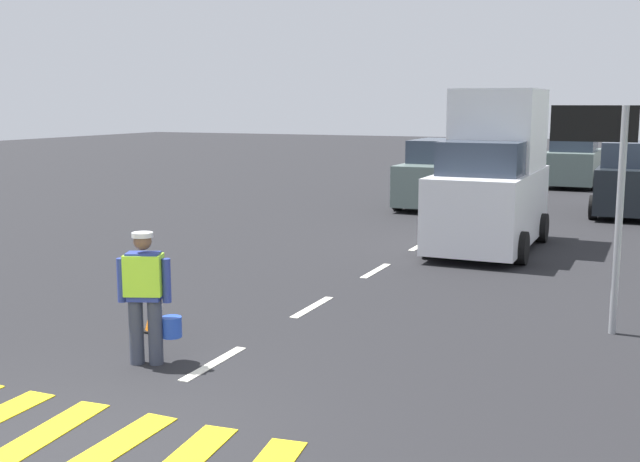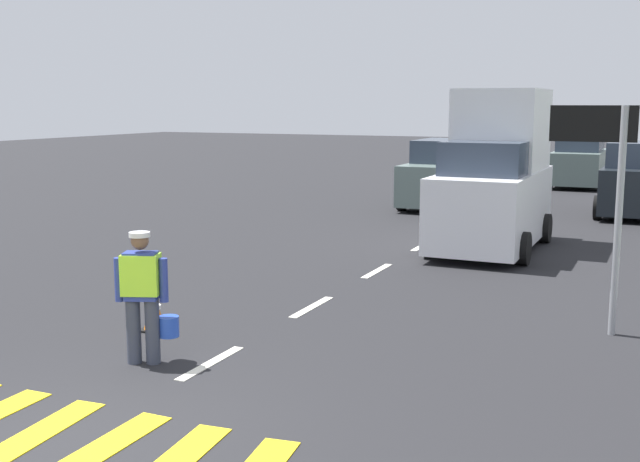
{
  "view_description": "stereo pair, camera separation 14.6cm",
  "coord_description": "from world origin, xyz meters",
  "px_view_note": "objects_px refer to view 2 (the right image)",
  "views": [
    {
      "loc": [
        5.02,
        -5.4,
        3.23
      ],
      "look_at": [
        -0.23,
        6.53,
        1.1
      ],
      "focal_mm": 44.05,
      "sensor_mm": 36.0,
      "label": 1
    },
    {
      "loc": [
        5.15,
        -5.34,
        3.23
      ],
      "look_at": [
        -0.23,
        6.53,
        1.1
      ],
      "focal_mm": 44.05,
      "sensor_mm": 36.0,
      "label": 2
    }
  ],
  "objects_px": {
    "lane_direction_sign": "(603,164)",
    "car_oncoming_second": "(444,176)",
    "traffic_cone_near": "(154,310)",
    "delivery_truck": "(495,177)",
    "car_parked_far": "(634,182)",
    "road_worker": "(144,291)",
    "car_oncoming_third": "(522,150)",
    "car_outgoing_far": "(580,162)"
  },
  "relations": [
    {
      "from": "road_worker",
      "to": "lane_direction_sign",
      "type": "relative_size",
      "value": 0.52
    },
    {
      "from": "lane_direction_sign",
      "to": "car_parked_far",
      "type": "distance_m",
      "value": 12.83
    },
    {
      "from": "lane_direction_sign",
      "to": "car_oncoming_third",
      "type": "xyz_separation_m",
      "value": [
        -6.04,
        27.92,
        -1.48
      ]
    },
    {
      "from": "car_parked_far",
      "to": "car_oncoming_second",
      "type": "relative_size",
      "value": 0.88
    },
    {
      "from": "car_outgoing_far",
      "to": "traffic_cone_near",
      "type": "bearing_deg",
      "value": -97.97
    },
    {
      "from": "car_outgoing_far",
      "to": "road_worker",
      "type": "bearing_deg",
      "value": -95.82
    },
    {
      "from": "car_outgoing_far",
      "to": "car_oncoming_second",
      "type": "distance_m",
      "value": 8.77
    },
    {
      "from": "lane_direction_sign",
      "to": "traffic_cone_near",
      "type": "distance_m",
      "value": 6.63
    },
    {
      "from": "traffic_cone_near",
      "to": "lane_direction_sign",
      "type": "bearing_deg",
      "value": 23.64
    },
    {
      "from": "delivery_truck",
      "to": "car_outgoing_far",
      "type": "xyz_separation_m",
      "value": [
        0.22,
        14.66,
        -0.64
      ]
    },
    {
      "from": "road_worker",
      "to": "traffic_cone_near",
      "type": "distance_m",
      "value": 1.56
    },
    {
      "from": "car_oncoming_second",
      "to": "car_parked_far",
      "type": "bearing_deg",
      "value": 2.79
    },
    {
      "from": "car_oncoming_third",
      "to": "car_parked_far",
      "type": "bearing_deg",
      "value": -68.82
    },
    {
      "from": "car_outgoing_far",
      "to": "car_oncoming_second",
      "type": "xyz_separation_m",
      "value": [
        -3.19,
        -8.17,
        0.01
      ]
    },
    {
      "from": "delivery_truck",
      "to": "car_oncoming_third",
      "type": "height_order",
      "value": "delivery_truck"
    },
    {
      "from": "lane_direction_sign",
      "to": "traffic_cone_near",
      "type": "relative_size",
      "value": 5.25
    },
    {
      "from": "lane_direction_sign",
      "to": "car_parked_far",
      "type": "bearing_deg",
      "value": 90.73
    },
    {
      "from": "lane_direction_sign",
      "to": "delivery_truck",
      "type": "relative_size",
      "value": 0.7
    },
    {
      "from": "road_worker",
      "to": "car_outgoing_far",
      "type": "relative_size",
      "value": 0.39
    },
    {
      "from": "delivery_truck",
      "to": "car_parked_far",
      "type": "height_order",
      "value": "delivery_truck"
    },
    {
      "from": "road_worker",
      "to": "car_oncoming_third",
      "type": "xyz_separation_m",
      "value": [
        -1.04,
        31.66,
        -0.01
      ]
    },
    {
      "from": "car_oncoming_third",
      "to": "car_oncoming_second",
      "type": "bearing_deg",
      "value": -88.72
    },
    {
      "from": "traffic_cone_near",
      "to": "car_oncoming_second",
      "type": "xyz_separation_m",
      "value": [
        0.06,
        15.0,
        0.68
      ]
    },
    {
      "from": "car_oncoming_second",
      "to": "traffic_cone_near",
      "type": "bearing_deg",
      "value": -90.23
    },
    {
      "from": "traffic_cone_near",
      "to": "car_oncoming_third",
      "type": "distance_m",
      "value": 30.45
    },
    {
      "from": "car_parked_far",
      "to": "car_outgoing_far",
      "type": "height_order",
      "value": "car_parked_far"
    },
    {
      "from": "delivery_truck",
      "to": "lane_direction_sign",
      "type": "bearing_deg",
      "value": -65.45
    },
    {
      "from": "car_oncoming_third",
      "to": "traffic_cone_near",
      "type": "bearing_deg",
      "value": -89.46
    },
    {
      "from": "traffic_cone_near",
      "to": "car_outgoing_far",
      "type": "bearing_deg",
      "value": 82.03
    },
    {
      "from": "traffic_cone_near",
      "to": "delivery_truck",
      "type": "relative_size",
      "value": 0.13
    },
    {
      "from": "car_oncoming_second",
      "to": "car_oncoming_third",
      "type": "xyz_separation_m",
      "value": [
        -0.34,
        15.45,
        -0.06
      ]
    },
    {
      "from": "road_worker",
      "to": "car_parked_far",
      "type": "xyz_separation_m",
      "value": [
        4.84,
        16.48,
        0.06
      ]
    },
    {
      "from": "road_worker",
      "to": "delivery_truck",
      "type": "relative_size",
      "value": 0.36
    },
    {
      "from": "lane_direction_sign",
      "to": "delivery_truck",
      "type": "bearing_deg",
      "value": 114.55
    },
    {
      "from": "car_oncoming_third",
      "to": "road_worker",
      "type": "bearing_deg",
      "value": -88.11
    },
    {
      "from": "lane_direction_sign",
      "to": "traffic_cone_near",
      "type": "bearing_deg",
      "value": -156.36
    },
    {
      "from": "traffic_cone_near",
      "to": "car_parked_far",
      "type": "xyz_separation_m",
      "value": [
        5.6,
        15.27,
        0.69
      ]
    },
    {
      "from": "delivery_truck",
      "to": "car_outgoing_far",
      "type": "bearing_deg",
      "value": 89.13
    },
    {
      "from": "car_oncoming_third",
      "to": "delivery_truck",
      "type": "bearing_deg",
      "value": -81.42
    },
    {
      "from": "traffic_cone_near",
      "to": "car_oncoming_third",
      "type": "relative_size",
      "value": 0.14
    },
    {
      "from": "lane_direction_sign",
      "to": "car_oncoming_second",
      "type": "xyz_separation_m",
      "value": [
        -5.7,
        12.48,
        -1.43
      ]
    },
    {
      "from": "lane_direction_sign",
      "to": "car_oncoming_third",
      "type": "height_order",
      "value": "lane_direction_sign"
    }
  ]
}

